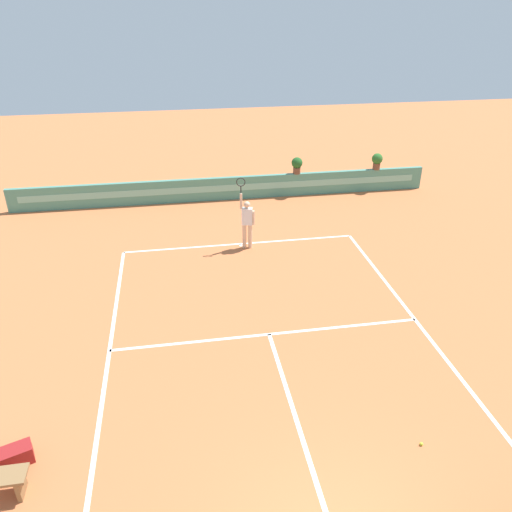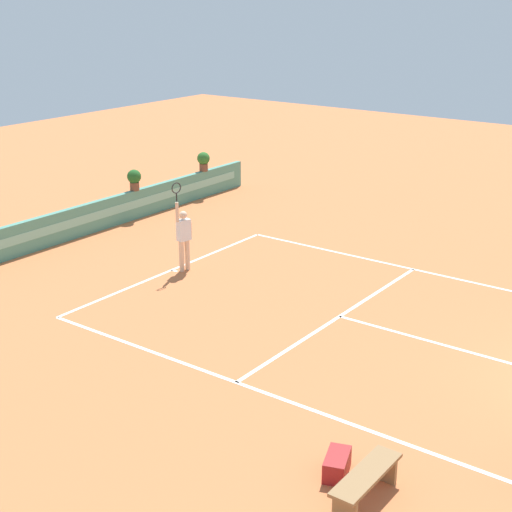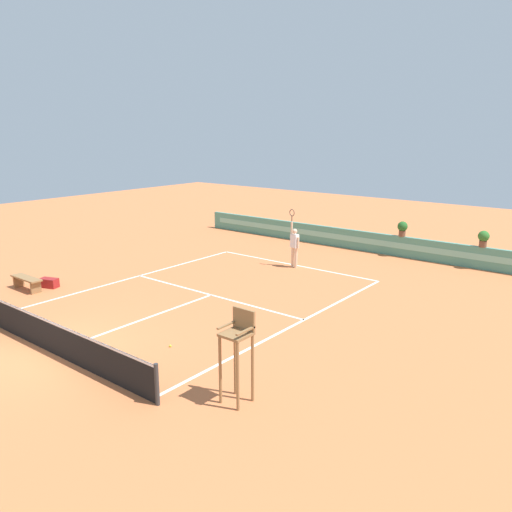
{
  "view_description": "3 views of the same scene",
  "coord_description": "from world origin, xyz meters",
  "px_view_note": "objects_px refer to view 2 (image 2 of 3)",
  "views": [
    {
      "loc": [
        -2.13,
        -4.15,
        7.99
      ],
      "look_at": [
        0.08,
        8.99,
        1.0
      ],
      "focal_mm": 35.14,
      "sensor_mm": 36.0,
      "label": 1
    },
    {
      "loc": [
        -14.99,
        -2.08,
        7.52
      ],
      "look_at": [
        0.08,
        8.99,
        1.0
      ],
      "focal_mm": 53.82,
      "sensor_mm": 36.0,
      "label": 2
    },
    {
      "loc": [
        12.45,
        -6.62,
        5.96
      ],
      "look_at": [
        0.08,
        8.99,
        1.0
      ],
      "focal_mm": 35.64,
      "sensor_mm": 36.0,
      "label": 3
    }
  ],
  "objects_px": {
    "gear_bag": "(337,465)",
    "tennis_player": "(184,235)",
    "bench_courtside": "(366,480)",
    "potted_plant_far_right": "(203,160)",
    "potted_plant_right": "(134,178)"
  },
  "relations": [
    {
      "from": "tennis_player",
      "to": "potted_plant_far_right",
      "type": "distance_m",
      "value": 8.19
    },
    {
      "from": "gear_bag",
      "to": "tennis_player",
      "type": "xyz_separation_m",
      "value": [
        5.79,
        8.39,
        0.87
      ]
    },
    {
      "from": "bench_courtside",
      "to": "gear_bag",
      "type": "height_order",
      "value": "bench_courtside"
    },
    {
      "from": "tennis_player",
      "to": "potted_plant_right",
      "type": "relative_size",
      "value": 3.57
    },
    {
      "from": "bench_courtside",
      "to": "gear_bag",
      "type": "xyz_separation_m",
      "value": [
        0.33,
        0.71,
        -0.2
      ]
    },
    {
      "from": "gear_bag",
      "to": "tennis_player",
      "type": "bearing_deg",
      "value": 55.41
    },
    {
      "from": "tennis_player",
      "to": "potted_plant_right",
      "type": "bearing_deg",
      "value": 58.6
    },
    {
      "from": "bench_courtside",
      "to": "potted_plant_far_right",
      "type": "xyz_separation_m",
      "value": [
        12.73,
        13.92,
        1.04
      ]
    },
    {
      "from": "potted_plant_far_right",
      "to": "potted_plant_right",
      "type": "bearing_deg",
      "value": 180.0
    },
    {
      "from": "bench_courtside",
      "to": "tennis_player",
      "type": "relative_size",
      "value": 0.62
    },
    {
      "from": "bench_courtside",
      "to": "tennis_player",
      "type": "bearing_deg",
      "value": 56.07
    },
    {
      "from": "gear_bag",
      "to": "potted_plant_right",
      "type": "bearing_deg",
      "value": 56.55
    },
    {
      "from": "potted_plant_far_right",
      "to": "potted_plant_right",
      "type": "relative_size",
      "value": 1.0
    },
    {
      "from": "bench_courtside",
      "to": "gear_bag",
      "type": "distance_m",
      "value": 0.81
    },
    {
      "from": "gear_bag",
      "to": "potted_plant_far_right",
      "type": "xyz_separation_m",
      "value": [
        12.4,
        13.21,
        1.23
      ]
    }
  ]
}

